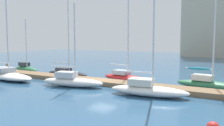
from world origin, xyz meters
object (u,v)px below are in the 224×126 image
object	(u,v)px
sailboat_4	(125,77)
sailboat_1	(6,74)
sailboat_0	(26,68)
sailboat_6	(208,83)
sailboat_5	(148,89)
harbor_building_distant	(222,15)
sailboat_2	(67,72)
sailboat_3	(72,81)
mooring_buoy_orange	(205,77)

from	to	relation	value
sailboat_4	sailboat_1	bearing A→B (deg)	-144.62
sailboat_0	sailboat_6	xyz separation A→B (m)	(23.92, 0.55, 0.06)
sailboat_1	sailboat_5	size ratio (longest dim) A/B	1.38
sailboat_0	harbor_building_distant	size ratio (longest dim) A/B	0.34
sailboat_2	sailboat_3	size ratio (longest dim) A/B	1.28
sailboat_2	sailboat_5	distance (m)	13.87
sailboat_5	sailboat_3	bearing A→B (deg)	172.72
sailboat_4	harbor_building_distant	distance (m)	47.03
sailboat_3	mooring_buoy_orange	xyz separation A→B (m)	(10.59, 10.63, -0.23)
sailboat_4	sailboat_5	bearing A→B (deg)	-38.54
sailboat_3	harbor_building_distant	xyz separation A→B (m)	(7.37, 51.08, 10.16)
sailboat_6	sailboat_4	bearing A→B (deg)	-173.83
sailboat_3	harbor_building_distant	world-z (taller)	harbor_building_distant
sailboat_2	mooring_buoy_orange	xyz separation A→B (m)	(15.59, 5.54, -0.15)
sailboat_1	sailboat_2	world-z (taller)	sailboat_1
sailboat_4	mooring_buoy_orange	world-z (taller)	sailboat_4
sailboat_2	mooring_buoy_orange	size ratio (longest dim) A/B	15.13
sailboat_2	harbor_building_distant	size ratio (longest dim) A/B	0.48
sailboat_1	sailboat_5	xyz separation A→B (m)	(17.01, 0.61, -0.00)
sailboat_3	sailboat_2	bearing A→B (deg)	122.33
sailboat_3	harbor_building_distant	distance (m)	52.60
sailboat_4	sailboat_5	distance (m)	7.19
sailboat_5	sailboat_6	distance (m)	6.56
sailboat_5	sailboat_6	world-z (taller)	sailboat_5
sailboat_0	mooring_buoy_orange	bearing A→B (deg)	27.45
sailboat_2	sailboat_5	bearing A→B (deg)	-20.65
sailboat_1	sailboat_4	bearing A→B (deg)	31.46
sailboat_1	harbor_building_distant	xyz separation A→B (m)	(16.48, 51.64, 10.14)
sailboat_3	sailboat_6	xyz separation A→B (m)	(11.66, 5.42, 0.03)
sailboat_0	sailboat_1	distance (m)	6.29
sailboat_2	sailboat_4	distance (m)	8.10
sailboat_5	sailboat_6	bearing A→B (deg)	47.53
sailboat_2	sailboat_5	world-z (taller)	sailboat_5
sailboat_1	sailboat_3	bearing A→B (deg)	9.01
sailboat_1	sailboat_2	size ratio (longest dim) A/B	1.40
sailboat_5	mooring_buoy_orange	bearing A→B (deg)	68.23
harbor_building_distant	mooring_buoy_orange	bearing A→B (deg)	-85.46
sailboat_4	mooring_buoy_orange	size ratio (longest dim) A/B	13.39
sailboat_3	sailboat_5	distance (m)	7.91
sailboat_5	harbor_building_distant	world-z (taller)	harbor_building_distant
sailboat_2	sailboat_0	bearing A→B (deg)	-177.56
sailboat_5	harbor_building_distant	bearing A→B (deg)	83.02
sailboat_1	sailboat_4	world-z (taller)	sailboat_1
sailboat_4	sailboat_0	bearing A→B (deg)	-168.74
sailboat_3	sailboat_5	xyz separation A→B (m)	(7.91, 0.04, 0.02)
sailboat_0	sailboat_6	size ratio (longest dim) A/B	0.73
sailboat_1	harbor_building_distant	bearing A→B (deg)	77.77
sailboat_3	harbor_building_distant	size ratio (longest dim) A/B	0.37
sailboat_4	harbor_building_distant	size ratio (longest dim) A/B	0.42
sailboat_0	sailboat_1	bearing A→B (deg)	-46.56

